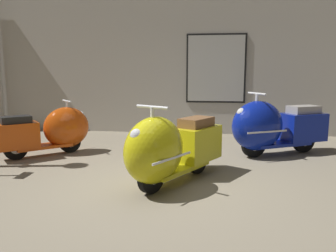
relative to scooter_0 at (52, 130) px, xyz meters
The scene contains 5 objects.
ground_plane 2.58m from the scooter_0, 35.06° to the right, with size 60.00×60.00×0.00m, color gray.
showroom_back_wall 3.41m from the scooter_0, 52.75° to the left, with size 18.00×0.63×3.36m.
scooter_0 is the anchor object (origin of this frame).
scooter_1 2.66m from the scooter_0, 31.35° to the right, with size 1.33×1.78×1.08m.
scooter_2 3.90m from the scooter_0, ahead, with size 1.88×1.32×1.13m.
Camera 1 is at (0.72, -4.11, 1.48)m, focal length 35.84 mm.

